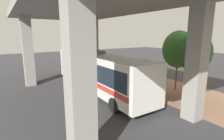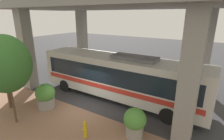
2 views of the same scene
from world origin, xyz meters
name	(u,v)px [view 1 (image 1 of 2)]	position (x,y,z in m)	size (l,w,h in m)	color
ground_plane	(131,89)	(0.00, 0.00, 0.00)	(80.00, 80.00, 0.00)	#38383A
sidewalk_strip	(154,84)	(-3.00, 0.00, 0.01)	(6.00, 40.00, 0.02)	#936B51
overpass	(89,13)	(4.00, 0.00, 6.43)	(9.40, 20.84, 7.30)	gray
bus	(98,70)	(2.73, -1.24, 1.92)	(2.71, 12.81, 3.53)	silver
fire_hydrant	(134,77)	(-2.10, -2.08, 0.50)	(0.39, 0.19, 0.98)	gold
planter_front	(159,84)	(-1.16, 2.26, 0.88)	(1.32, 1.32, 1.77)	gray
planter_middle	(112,71)	(-0.65, -4.25, 0.86)	(1.20, 1.20, 1.65)	gray
street_tree_near	(195,52)	(-2.53, 4.36, 3.62)	(2.45, 2.45, 5.10)	brown
street_tree_far	(178,49)	(-3.31, 2.32, 3.67)	(2.69, 2.69, 5.29)	brown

